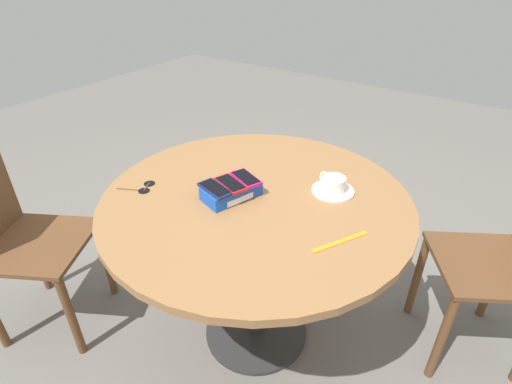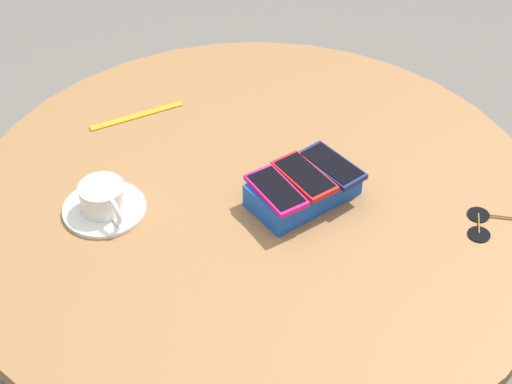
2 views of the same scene
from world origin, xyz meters
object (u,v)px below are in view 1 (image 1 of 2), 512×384
phone_box (231,191)px  sunglasses (145,187)px  lanyard_strap (340,242)px  chair_near_window (505,263)px  round_table (256,220)px  chair_far_side (23,241)px  phone_navy (215,189)px  saucer (333,191)px  phone_magenta (246,178)px  phone_red (231,184)px  coffee_cup (333,183)px

phone_box → sunglasses: bearing=113.4°
lanyard_strap → chair_near_window: 0.79m
sunglasses → round_table: bearing=-64.0°
chair_near_window → chair_far_side: chair_near_window is taller
round_table → phone_navy: phone_navy is taller
phone_box → saucer: 0.38m
phone_magenta → phone_navy: bearing=159.2°
lanyard_strap → chair_far_side: size_ratio=0.24×
phone_box → saucer: phone_box is taller
phone_red → phone_magenta: 0.07m
round_table → lanyard_strap: lanyard_strap is taller
phone_box → coffee_cup: (0.25, -0.29, 0.01)m
round_table → phone_magenta: bearing=80.3°
phone_magenta → phone_box: bearing=161.4°
lanyard_strap → phone_red: bearing=88.2°
saucer → lanyard_strap: saucer is taller
coffee_cup → sunglasses: bearing=122.4°
phone_navy → lanyard_strap: size_ratio=0.70×
phone_red → sunglasses: (-0.13, 0.32, -0.06)m
phone_magenta → chair_far_side: bearing=121.1°
phone_box → phone_red: 0.03m
phone_red → chair_near_window: (0.56, -0.92, -0.33)m
saucer → chair_far_side: (-0.68, 1.10, -0.29)m
round_table → coffee_cup: bearing=-48.2°
phone_magenta → sunglasses: phone_magenta is taller
saucer → lanyard_strap: 0.30m
sunglasses → lanyard_strap: bearing=-81.0°
phone_box → lanyard_strap: size_ratio=1.10×
phone_red → coffee_cup: same height
phone_magenta → lanyard_strap: bearing=-100.6°
phone_navy → phone_red: (0.06, -0.03, 0.00)m
phone_navy → phone_magenta: 0.13m
lanyard_strap → phone_navy: bearing=95.3°
chair_near_window → phone_box: bearing=121.1°
chair_far_side → phone_red: bearing=-61.7°
coffee_cup → chair_near_window: (0.31, -0.63, -0.31)m
phone_red → lanyard_strap: 0.45m
sunglasses → coffee_cup: bearing=-57.6°
phone_magenta → chair_near_window: chair_near_window is taller
phone_red → sunglasses: size_ratio=1.22×
chair_near_window → chair_far_side: bearing=119.9°
round_table → saucer: 0.31m
saucer → phone_red: bearing=130.3°
chair_far_side → coffee_cup: bearing=-58.1°
lanyard_strap → saucer: bearing=29.5°
phone_magenta → chair_near_window: size_ratio=0.16×
saucer → coffee_cup: bearing=68.6°
phone_magenta → saucer: bearing=-56.0°
chair_far_side → saucer: bearing=-58.2°
saucer → coffee_cup: (0.00, 0.00, 0.03)m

